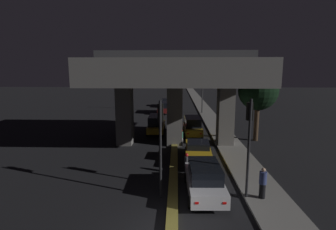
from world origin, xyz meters
The scene contains 17 objects.
median_divider centered at (0.00, 35.00, 0.12)m, with size 0.55×126.00×0.24m, color olive.
sidewalk_right centered at (5.14, 28.00, 0.06)m, with size 2.49×126.00×0.13m, color gray.
elevated_overpass centered at (0.00, 14.11, 6.38)m, with size 14.69×11.78×8.72m.
traffic_light_left_of_median centered at (-0.68, 3.56, 3.67)m, with size 0.30×0.49×5.40m.
traffic_light_right_of_median centered at (4.00, 3.56, 3.73)m, with size 0.30×0.49×5.49m.
street_lamp centered at (3.98, 32.43, 5.21)m, with size 2.58×0.32×8.86m.
car_white_lead centered at (1.76, 3.95, 0.92)m, with size 2.15×4.77×1.78m.
car_taxi_yellow_second centered at (1.85, 9.60, 0.78)m, with size 2.17×4.77×1.54m.
car_taxi_yellow_third centered at (1.91, 17.83, 1.02)m, with size 2.05×4.60×1.96m.
car_taxi_yellow_lead_oncoming centered at (-2.10, 18.65, 1.04)m, with size 1.95×4.77×1.98m.
car_dark_red_second_oncoming centered at (-1.99, 32.56, 0.96)m, with size 2.12×4.85×1.82m.
car_silver_third_oncoming centered at (-1.87, 40.71, 0.79)m, with size 2.10×4.81×1.49m.
motorcycle_black_filtering_near centered at (0.86, 6.69, 0.64)m, with size 0.33×1.79×1.51m.
motorcycle_white_filtering_mid centered at (0.64, 14.08, 0.62)m, with size 0.34×1.90×1.46m.
motorcycle_red_filtering_far centered at (0.64, 20.96, 0.61)m, with size 0.33×1.84×1.44m.
pedestrian_on_sidewalk centered at (4.82, 3.36, 0.97)m, with size 0.39×0.39×1.70m.
roadside_tree_kerbside_near centered at (8.09, 15.72, 4.95)m, with size 3.83×3.83×6.91m.
Camera 1 is at (0.19, -10.01, 6.93)m, focal length 28.00 mm.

